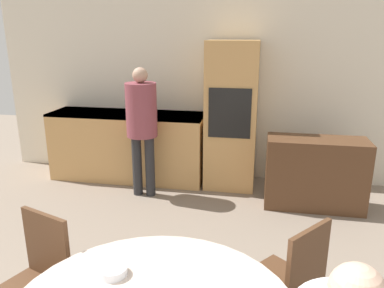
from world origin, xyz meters
TOP-DOWN VIEW (x-y plane):
  - wall_back at (0.00, 4.93)m, footprint 6.14×0.05m
  - kitchen_counter at (-1.18, 4.58)m, footprint 2.08×0.60m
  - oven_unit at (0.21, 4.59)m, footprint 0.63×0.59m
  - sideboard at (1.22, 4.11)m, footprint 1.10×0.45m
  - chair_far_left at (-0.71, 1.67)m, footprint 0.51×0.51m
  - chair_far_right at (0.81, 1.93)m, footprint 0.56×0.56m
  - person_standing at (-0.80, 4.06)m, footprint 0.36×0.36m
  - bowl_far at (-0.14, 1.50)m, footprint 0.15×0.15m

SIDE VIEW (x-z plane):
  - sideboard at x=1.22m, z-range 0.00..0.81m
  - kitchen_counter at x=-1.18m, z-range 0.01..0.93m
  - chair_far_left at x=-0.71m, z-range 0.06..0.96m
  - chair_far_right at x=0.81m, z-range 0.06..0.96m
  - bowl_far at x=-0.14m, z-range 0.73..0.77m
  - oven_unit at x=0.21m, z-range 0.00..1.86m
  - person_standing at x=-0.80m, z-range 0.18..1.75m
  - wall_back at x=0.00m, z-range 0.00..2.60m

